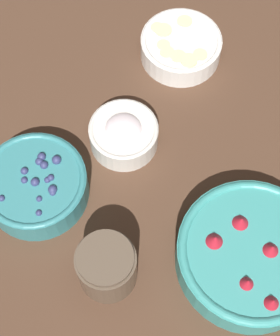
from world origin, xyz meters
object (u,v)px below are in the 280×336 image
Objects in this scene: bowl_blueberries at (35,185)px; bowl_cream at (125,132)px; bowl_strawberries at (251,254)px; bowl_bananas at (181,46)px; jar_chocolate at (107,267)px.

bowl_blueberries is 1.44× the size of bowl_cream.
bowl_strawberries is 1.94× the size of bowl_cream.
bowl_strawberries is 0.37m from bowl_blueberries.
bowl_blueberries reaches higher than bowl_cream.
bowl_strawberries reaches higher than bowl_bananas.
bowl_cream is at bearing -79.73° from bowl_bananas.
jar_chocolate is (-0.16, -0.16, 0.01)m from bowl_strawberries.
jar_chocolate is at bearing -135.14° from bowl_strawberries.
jar_chocolate reaches higher than bowl_cream.
bowl_bananas is 0.46m from jar_chocolate.
bowl_blueberries is at bearing -91.72° from bowl_bananas.
jar_chocolate is (0.19, -0.03, 0.01)m from bowl_blueberries.
bowl_strawberries is at bearing 44.86° from jar_chocolate.
bowl_cream reaches higher than bowl_bananas.
jar_chocolate is at bearing -10.37° from bowl_blueberries.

